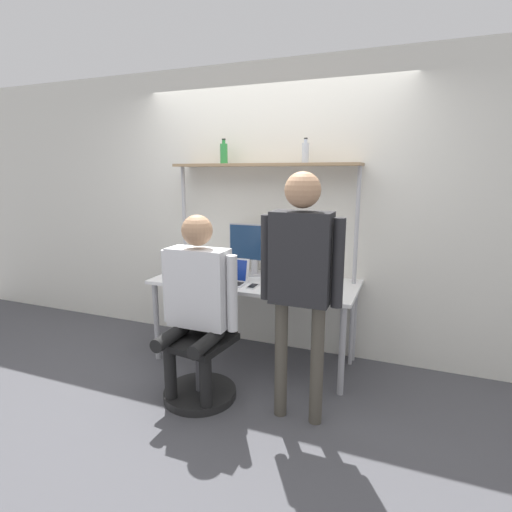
# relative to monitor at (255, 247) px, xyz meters

# --- Properties ---
(ground_plane) EXTENTS (12.00, 12.00, 0.00)m
(ground_plane) POSITION_rel_monitor_xyz_m (0.08, -0.60, -1.03)
(ground_plane) COLOR #4C4C51
(wall_back) EXTENTS (8.00, 0.06, 2.70)m
(wall_back) POSITION_rel_monitor_xyz_m (0.08, 0.21, 0.32)
(wall_back) COLOR silver
(wall_back) RESTS_ON ground_plane
(desk) EXTENTS (1.82, 0.76, 0.76)m
(desk) POSITION_rel_monitor_xyz_m (0.08, -0.20, -0.34)
(desk) COLOR white
(desk) RESTS_ON ground_plane
(shelf_unit) EXTENTS (1.73, 0.29, 1.79)m
(shelf_unit) POSITION_rel_monitor_xyz_m (0.08, 0.02, 0.51)
(shelf_unit) COLOR #997A56
(shelf_unit) RESTS_ON ground_plane
(monitor) EXTENTS (0.51, 0.21, 0.48)m
(monitor) POSITION_rel_monitor_xyz_m (0.00, 0.00, 0.00)
(monitor) COLOR #B7B7BC
(monitor) RESTS_ON desk
(laptop) EXTENTS (0.32, 0.21, 0.21)m
(laptop) POSITION_rel_monitor_xyz_m (-0.10, -0.34, -0.21)
(laptop) COLOR silver
(laptop) RESTS_ON desk
(cell_phone) EXTENTS (0.07, 0.15, 0.01)m
(cell_phone) POSITION_rel_monitor_xyz_m (0.14, -0.40, -0.26)
(cell_phone) COLOR silver
(cell_phone) RESTS_ON desk
(office_chair) EXTENTS (0.56, 0.56, 0.94)m
(office_chair) POSITION_rel_monitor_xyz_m (-0.07, -0.91, -0.74)
(office_chair) COLOR black
(office_chair) RESTS_ON ground_plane
(person_seated) EXTENTS (0.62, 0.47, 1.42)m
(person_seated) POSITION_rel_monitor_xyz_m (-0.08, -0.96, -0.19)
(person_seated) COLOR black
(person_seated) RESTS_ON ground_plane
(person_standing) EXTENTS (0.56, 0.23, 1.72)m
(person_standing) POSITION_rel_monitor_xyz_m (0.70, -0.94, 0.07)
(person_standing) COLOR #4C473D
(person_standing) RESTS_ON ground_plane
(bottle_clear) EXTENTS (0.06, 0.06, 0.21)m
(bottle_clear) POSITION_rel_monitor_xyz_m (0.46, 0.02, 0.85)
(bottle_clear) COLOR silver
(bottle_clear) RESTS_ON shelf_unit
(bottle_green) EXTENTS (0.07, 0.07, 0.22)m
(bottle_green) POSITION_rel_monitor_xyz_m (-0.31, 0.02, 0.86)
(bottle_green) COLOR #2D8C3F
(bottle_green) RESTS_ON shelf_unit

